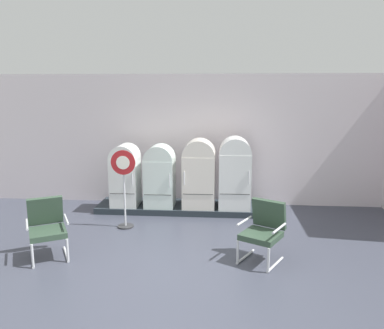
# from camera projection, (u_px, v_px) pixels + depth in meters

# --- Properties ---
(ground) EXTENTS (12.00, 10.00, 0.05)m
(ground) POSITION_uv_depth(u_px,v_px,m) (159.00, 275.00, 5.62)
(ground) COLOR #3A3E4B
(back_wall) EXTENTS (11.76, 0.12, 3.03)m
(back_wall) POSITION_uv_depth(u_px,v_px,m) (184.00, 139.00, 8.90)
(back_wall) COLOR silver
(back_wall) RESTS_ON ground
(display_plinth) EXTENTS (3.75, 0.95, 0.13)m
(display_plinth) POSITION_uv_depth(u_px,v_px,m) (181.00, 207.00, 8.56)
(display_plinth) COLOR #242C33
(display_plinth) RESTS_ON ground
(refrigerator_0) EXTENTS (0.59, 0.66, 1.37)m
(refrigerator_0) POSITION_uv_depth(u_px,v_px,m) (125.00, 173.00, 8.39)
(refrigerator_0) COLOR white
(refrigerator_0) RESTS_ON display_plinth
(refrigerator_1) EXTENTS (0.64, 0.63, 1.37)m
(refrigerator_1) POSITION_uv_depth(u_px,v_px,m) (160.00, 174.00, 8.31)
(refrigerator_1) COLOR silver
(refrigerator_1) RESTS_ON display_plinth
(refrigerator_2) EXTENTS (0.70, 0.68, 1.50)m
(refrigerator_2) POSITION_uv_depth(u_px,v_px,m) (199.00, 172.00, 8.26)
(refrigerator_2) COLOR silver
(refrigerator_2) RESTS_ON display_plinth
(refrigerator_3) EXTENTS (0.68, 0.70, 1.55)m
(refrigerator_3) POSITION_uv_depth(u_px,v_px,m) (235.00, 171.00, 8.20)
(refrigerator_3) COLOR white
(refrigerator_3) RESTS_ON display_plinth
(armchair_left) EXTENTS (0.81, 0.85, 0.96)m
(armchair_left) POSITION_uv_depth(u_px,v_px,m) (47.00, 226.00, 6.11)
(armchair_left) COLOR silver
(armchair_left) RESTS_ON ground
(armchair_right) EXTENTS (0.81, 0.85, 0.96)m
(armchair_right) POSITION_uv_depth(u_px,v_px,m) (264.00, 229.00, 5.98)
(armchair_right) COLOR silver
(armchair_right) RESTS_ON ground
(sign_stand) EXTENTS (0.48, 0.32, 1.55)m
(sign_stand) POSITION_uv_depth(u_px,v_px,m) (124.00, 189.00, 7.35)
(sign_stand) COLOR #2D2D30
(sign_stand) RESTS_ON ground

